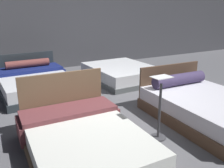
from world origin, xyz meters
TOP-DOWN VIEW (x-y plane):
  - ground_plane at (0.00, 0.00)m, footprint 18.00×18.00m
  - showroom_back_wall at (0.00, 4.08)m, footprint 18.00×0.06m
  - bed_0 at (-1.13, -0.97)m, footprint 1.52×2.00m
  - bed_1 at (1.16, -1.04)m, footprint 1.64×2.18m
  - bed_2 at (-1.14, 1.96)m, footprint 1.70×2.02m
  - bed_3 at (1.17, 1.83)m, footprint 1.69×2.07m
  - price_sign at (0.00, -1.17)m, footprint 0.28×0.24m

SIDE VIEW (x-z plane):
  - ground_plane at x=0.00m, z-range -0.02..0.00m
  - bed_3 at x=1.17m, z-range 0.00..0.39m
  - bed_0 at x=-1.13m, z-range -0.26..0.65m
  - bed_2 at x=-1.14m, z-range -0.17..0.63m
  - bed_1 at x=1.16m, z-range -0.17..0.63m
  - price_sign at x=0.00m, z-range -0.11..0.85m
  - showroom_back_wall at x=0.00m, z-range 0.00..3.50m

